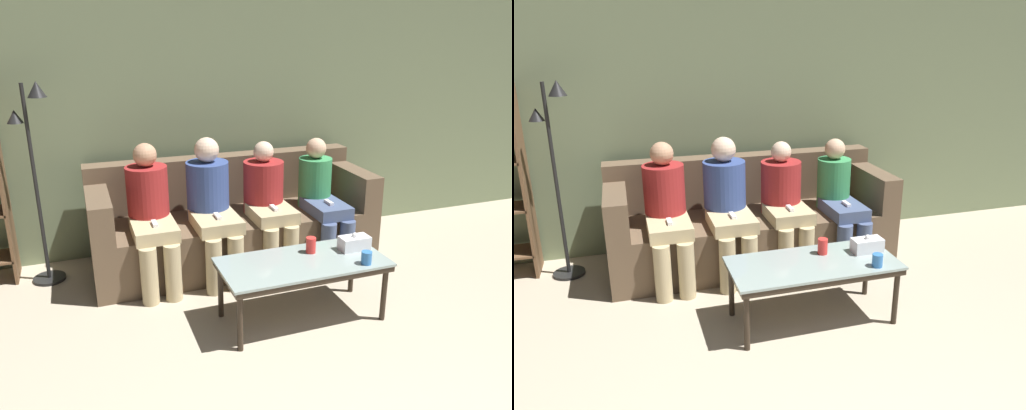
% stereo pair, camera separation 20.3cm
% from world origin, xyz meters
% --- Properties ---
extents(wall_back, '(12.00, 0.06, 2.60)m').
position_xyz_m(wall_back, '(0.00, 3.96, 1.30)').
color(wall_back, '#707F5B').
rests_on(wall_back, ground_plane).
extents(couch, '(2.46, 0.86, 0.91)m').
position_xyz_m(couch, '(0.00, 3.46, 0.34)').
color(couch, brown).
rests_on(couch, ground_plane).
extents(coffee_table, '(1.18, 0.54, 0.45)m').
position_xyz_m(coffee_table, '(0.15, 2.32, 0.41)').
color(coffee_table, '#8C9E99').
rests_on(coffee_table, ground_plane).
extents(cup_near_left, '(0.07, 0.07, 0.12)m').
position_xyz_m(cup_near_left, '(0.26, 2.42, 0.51)').
color(cup_near_left, red).
rests_on(cup_near_left, coffee_table).
extents(cup_near_right, '(0.07, 0.07, 0.09)m').
position_xyz_m(cup_near_right, '(0.54, 2.12, 0.50)').
color(cup_near_right, '#3372BF').
rests_on(cup_near_right, coffee_table).
extents(tissue_box, '(0.22, 0.12, 0.13)m').
position_xyz_m(tissue_box, '(0.59, 2.37, 0.51)').
color(tissue_box, white).
rests_on(tissue_box, coffee_table).
extents(standing_lamp, '(0.31, 0.26, 1.62)m').
position_xyz_m(standing_lamp, '(-1.56, 3.59, 1.00)').
color(standing_lamp, black).
rests_on(standing_lamp, ground_plane).
extents(seated_person_left_end, '(0.33, 0.69, 1.15)m').
position_xyz_m(seated_person_left_end, '(-0.75, 3.24, 0.62)').
color(seated_person_left_end, tan).
rests_on(seated_person_left_end, ground_plane).
extents(seated_person_mid_left, '(0.36, 0.71, 1.16)m').
position_xyz_m(seated_person_mid_left, '(-0.25, 3.25, 0.63)').
color(seated_person_mid_left, tan).
rests_on(seated_person_mid_left, ground_plane).
extents(seated_person_mid_right, '(0.35, 0.66, 1.09)m').
position_xyz_m(seated_person_mid_right, '(0.25, 3.25, 0.60)').
color(seated_person_mid_right, tan).
rests_on(seated_person_mid_right, ground_plane).
extents(seated_person_right_end, '(0.31, 0.68, 1.09)m').
position_xyz_m(seated_person_right_end, '(0.75, 3.21, 0.58)').
color(seated_person_right_end, '#47567A').
rests_on(seated_person_right_end, ground_plane).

